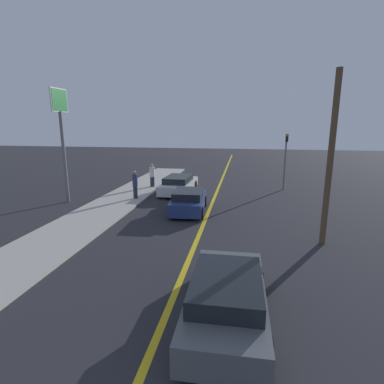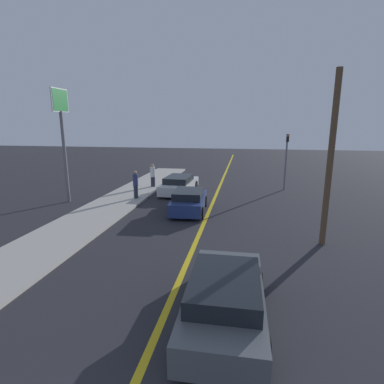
# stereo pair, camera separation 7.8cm
# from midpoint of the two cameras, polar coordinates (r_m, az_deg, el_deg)

# --- Properties ---
(road_center_line) EXTENTS (0.20, 60.00, 0.01)m
(road_center_line) POSITION_cam_midpoint_polar(r_m,az_deg,el_deg) (19.28, 3.91, -1.71)
(road_center_line) COLOR gold
(road_center_line) RESTS_ON ground_plane
(sidewalk_left) EXTENTS (3.03, 30.66, 0.13)m
(sidewalk_left) POSITION_cam_midpoint_polar(r_m,az_deg,el_deg) (18.32, -15.66, -2.75)
(sidewalk_left) COLOR #ADA89E
(sidewalk_left) RESTS_ON ground_plane
(car_near_right_lane) EXTENTS (2.04, 4.43, 1.30)m
(car_near_right_lane) POSITION_cam_midpoint_polar(r_m,az_deg,el_deg) (7.90, 6.28, -19.37)
(car_near_right_lane) COLOR #4C5156
(car_near_right_lane) RESTS_ON ground_plane
(car_ahead_center) EXTENTS (2.02, 3.97, 1.26)m
(car_ahead_center) POSITION_cam_midpoint_polar(r_m,az_deg,el_deg) (16.80, -0.79, -1.71)
(car_ahead_center) COLOR navy
(car_ahead_center) RESTS_ON ground_plane
(car_far_distant) EXTENTS (2.14, 4.68, 1.24)m
(car_far_distant) POSITION_cam_midpoint_polar(r_m,az_deg,el_deg) (21.45, -2.63, 1.46)
(car_far_distant) COLOR silver
(car_far_distant) RESTS_ON ground_plane
(pedestrian_near_curb) EXTENTS (0.33, 0.33, 1.80)m
(pedestrian_near_curb) POSITION_cam_midpoint_polar(r_m,az_deg,el_deg) (19.59, -10.89, 1.42)
(pedestrian_near_curb) COLOR #282D3D
(pedestrian_near_curb) RESTS_ON sidewalk_left
(pedestrian_mid_group) EXTENTS (0.38, 0.38, 1.76)m
(pedestrian_mid_group) POSITION_cam_midpoint_polar(r_m,az_deg,el_deg) (23.13, -7.69, 3.18)
(pedestrian_mid_group) COLOR #282D3D
(pedestrian_mid_group) RESTS_ON sidewalk_left
(traffic_light) EXTENTS (0.18, 0.40, 4.12)m
(traffic_light) POSITION_cam_midpoint_polar(r_m,az_deg,el_deg) (23.13, 17.28, 6.53)
(traffic_light) COLOR slate
(traffic_light) RESTS_ON ground_plane
(roadside_sign) EXTENTS (0.20, 1.59, 6.89)m
(roadside_sign) POSITION_cam_midpoint_polar(r_m,az_deg,el_deg) (20.06, -23.81, 12.21)
(roadside_sign) COLOR slate
(roadside_sign) RESTS_ON ground_plane
(utility_pole) EXTENTS (0.24, 0.24, 6.85)m
(utility_pole) POSITION_cam_midpoint_polar(r_m,az_deg,el_deg) (12.84, 24.68, 5.36)
(utility_pole) COLOR brown
(utility_pole) RESTS_ON ground_plane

